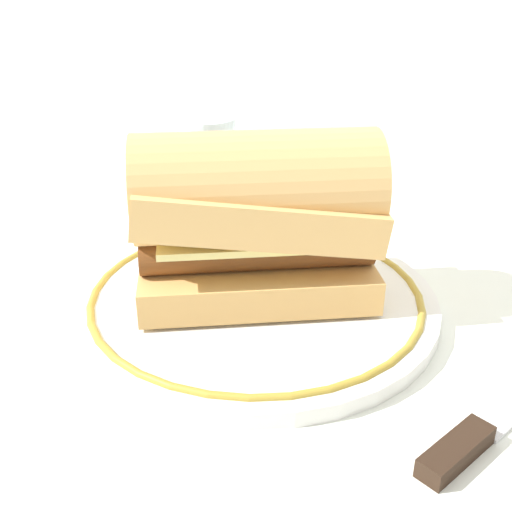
{
  "coord_description": "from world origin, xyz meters",
  "views": [
    {
      "loc": [
        0.11,
        -0.43,
        0.25
      ],
      "look_at": [
        0.01,
        -0.02,
        0.04
      ],
      "focal_mm": 43.4,
      "sensor_mm": 36.0,
      "label": 1
    }
  ],
  "objects_px": {
    "plate": "(256,299)",
    "butter_knife": "(488,425)",
    "sausage_sandwich": "(256,215)",
    "drinking_glass": "(208,166)"
  },
  "relations": [
    {
      "from": "plate",
      "to": "butter_knife",
      "type": "distance_m",
      "value": 0.19
    },
    {
      "from": "drinking_glass",
      "to": "butter_knife",
      "type": "height_order",
      "value": "drinking_glass"
    },
    {
      "from": "butter_knife",
      "to": "drinking_glass",
      "type": "bearing_deg",
      "value": 129.92
    },
    {
      "from": "sausage_sandwich",
      "to": "butter_knife",
      "type": "relative_size",
      "value": 1.48
    },
    {
      "from": "plate",
      "to": "sausage_sandwich",
      "type": "relative_size",
      "value": 1.41
    },
    {
      "from": "plate",
      "to": "sausage_sandwich",
      "type": "distance_m",
      "value": 0.07
    },
    {
      "from": "butter_knife",
      "to": "plate",
      "type": "bearing_deg",
      "value": 147.12
    },
    {
      "from": "sausage_sandwich",
      "to": "drinking_glass",
      "type": "bearing_deg",
      "value": 96.67
    },
    {
      "from": "drinking_glass",
      "to": "plate",
      "type": "bearing_deg",
      "value": -64.15
    },
    {
      "from": "drinking_glass",
      "to": "butter_knife",
      "type": "relative_size",
      "value": 0.7
    }
  ]
}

